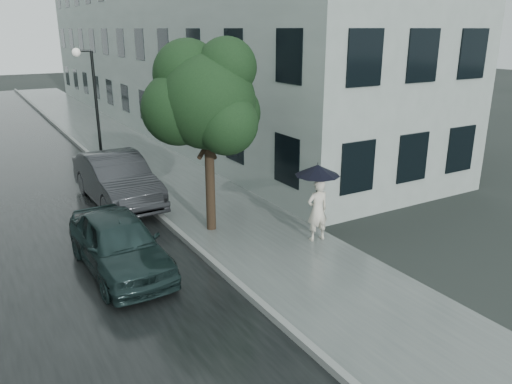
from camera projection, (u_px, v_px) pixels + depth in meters
ground at (290, 265)px, 11.81m from camera, size 120.00×120.00×0.00m
sidewalk at (139, 157)px, 21.74m from camera, size 3.50×60.00×0.01m
kerb_near at (97, 161)px, 20.83m from camera, size 0.15×60.00×0.15m
asphalt_road at (4, 174)px, 19.16m from camera, size 6.85×60.00×0.00m
building_near at (180, 44)px, 29.00m from camera, size 7.02×36.00×9.00m
pedestrian at (317, 210)px, 12.98m from camera, size 0.64×0.45×1.66m
umbrella at (318, 170)px, 12.67m from camera, size 1.36×1.36×1.16m
street_tree at (206, 100)px, 12.94m from camera, size 3.26×2.96×5.17m
lamp_post at (92, 100)px, 19.67m from camera, size 0.85×0.35×4.64m
car_near at (119, 243)px, 11.36m from camera, size 1.72×4.03×1.36m
car_far at (117, 179)px, 15.85m from camera, size 1.79×4.79×1.56m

